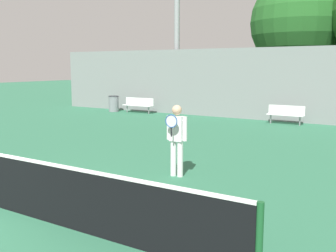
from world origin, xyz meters
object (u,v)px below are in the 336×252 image
at_px(bench_courtside_near, 139,104).
at_px(bench_courtside_far, 286,113).
at_px(tree_dark_dense, 301,22).
at_px(light_pole_far_right, 177,26).
at_px(tennis_player, 177,136).
at_px(trash_bin, 114,104).

height_order(bench_courtside_near, bench_courtside_far, same).
distance_m(bench_courtside_far, tree_dark_dense, 7.04).
height_order(light_pole_far_right, tree_dark_dense, light_pole_far_right).
distance_m(tennis_player, bench_courtside_far, 10.08).
distance_m(bench_courtside_far, trash_bin, 9.99).
bearing_deg(bench_courtside_near, bench_courtside_far, -0.00).
bearing_deg(bench_courtside_far, tree_dark_dense, 98.85).
bearing_deg(tennis_player, tree_dark_dense, 90.20).
height_order(tennis_player, tree_dark_dense, tree_dark_dense).
bearing_deg(bench_courtside_far, bench_courtside_near, 180.00).
height_order(bench_courtside_far, light_pole_far_right, light_pole_far_right).
bearing_deg(tree_dark_dense, trash_bin, -149.02).
bearing_deg(tree_dark_dense, tennis_player, -86.42).
bearing_deg(tennis_player, bench_courtside_near, 126.69).
bearing_deg(bench_courtside_far, light_pole_far_right, 169.51).
bearing_deg(light_pole_far_right, bench_courtside_near, -146.22).
relative_size(tennis_player, bench_courtside_near, 0.91).
xyz_separation_m(trash_bin, tree_dark_dense, (9.16, 5.50, 4.63)).
height_order(tennis_player, bench_courtside_far, tennis_player).
bearing_deg(tennis_player, light_pole_far_right, 117.20).
height_order(bench_courtside_near, trash_bin, trash_bin).
relative_size(bench_courtside_near, trash_bin, 2.05).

